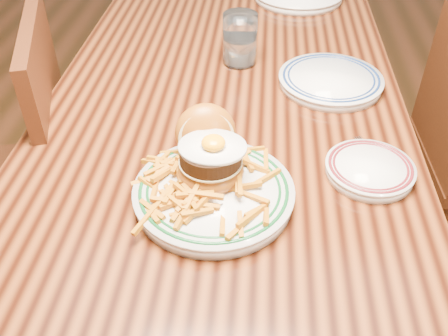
# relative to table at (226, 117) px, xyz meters

# --- Properties ---
(floor) EXTENTS (6.00, 6.00, 0.00)m
(floor) POSITION_rel_table_xyz_m (0.00, 0.00, -0.66)
(floor) COLOR black
(floor) RESTS_ON ground
(table) EXTENTS (0.85, 1.60, 0.75)m
(table) POSITION_rel_table_xyz_m (0.00, 0.00, 0.00)
(table) COLOR black
(table) RESTS_ON floor
(chair_left) EXTENTS (0.54, 0.54, 0.93)m
(chair_left) POSITION_rel_table_xyz_m (-0.56, -0.10, -0.17)
(chair_left) COLOR #3B1A0C
(chair_left) RESTS_ON floor
(main_plate) EXTENTS (0.30, 0.31, 0.14)m
(main_plate) POSITION_rel_table_xyz_m (0.00, -0.39, 0.13)
(main_plate) COLOR silver
(main_plate) RESTS_ON table
(side_plate) EXTENTS (0.17, 0.18, 0.03)m
(side_plate) POSITION_rel_table_xyz_m (0.30, -0.31, 0.10)
(side_plate) COLOR silver
(side_plate) RESTS_ON table
(rear_plate) EXTENTS (0.26, 0.26, 0.03)m
(rear_plate) POSITION_rel_table_xyz_m (0.26, 0.03, 0.10)
(rear_plate) COLOR silver
(rear_plate) RESTS_ON table
(water_glass) EXTENTS (0.09, 0.09, 0.13)m
(water_glass) POSITION_rel_table_xyz_m (0.02, 0.13, 0.15)
(water_glass) COLOR white
(water_glass) RESTS_ON table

